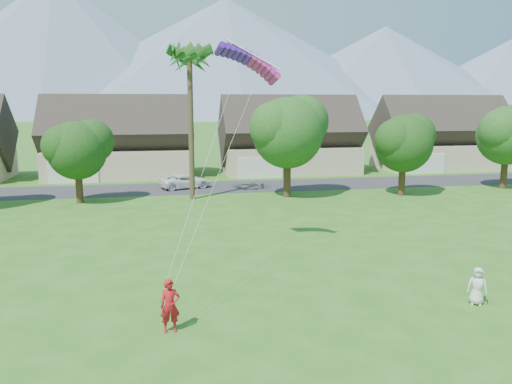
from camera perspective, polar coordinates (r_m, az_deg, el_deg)
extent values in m
plane|color=#2D6019|center=(15.59, 7.11, -20.58)|extent=(500.00, 500.00, 0.00)
cube|color=#2D2D30|center=(47.60, -5.23, 0.53)|extent=(90.00, 7.00, 0.01)
imported|color=#B4141A|center=(18.12, -9.80, -12.70)|extent=(0.74, 0.53, 1.91)
imported|color=silver|center=(22.01, 23.97, -9.79)|extent=(0.89, 0.80, 1.53)
imported|color=white|center=(47.34, -8.09, 1.22)|extent=(5.15, 3.47, 1.31)
cone|color=slate|center=(278.75, -21.64, 15.07)|extent=(190.00, 190.00, 70.00)
cone|color=slate|center=(275.84, -3.37, 14.97)|extent=(240.00, 240.00, 62.00)
cone|color=slate|center=(300.16, 14.43, 13.14)|extent=(200.00, 200.00, 50.00)
cone|color=slate|center=(341.01, 26.97, 11.56)|extent=(180.00, 180.00, 45.00)
cube|color=beige|center=(56.32, -15.28, 3.25)|extent=(15.00, 8.00, 3.00)
cube|color=#382D28|center=(56.04, -15.43, 6.59)|extent=(15.75, 8.15, 8.15)
cube|color=silver|center=(52.91, -20.15, 2.12)|extent=(4.80, 0.12, 2.20)
cube|color=beige|center=(57.88, 3.85, 3.77)|extent=(15.00, 8.00, 3.00)
cube|color=#382D28|center=(57.60, 3.88, 7.02)|extent=(15.75, 8.15, 8.15)
cube|color=silver|center=(53.08, 0.51, 2.77)|extent=(4.80, 0.12, 2.20)
cube|color=beige|center=(65.19, 20.30, 3.88)|extent=(15.00, 8.00, 3.00)
cube|color=#382D28|center=(64.95, 20.48, 6.76)|extent=(15.75, 8.15, 8.15)
cube|color=silver|center=(59.65, 18.77, 3.05)|extent=(4.80, 0.12, 2.20)
cylinder|color=#47301C|center=(42.36, -19.53, 0.27)|extent=(0.56, 0.56, 2.18)
sphere|color=#214916|center=(41.97, -19.78, 4.48)|extent=(4.62, 4.62, 4.62)
cylinder|color=#47301C|center=(42.50, 3.57, 1.31)|extent=(0.62, 0.62, 2.82)
sphere|color=#214916|center=(42.07, 3.64, 6.77)|extent=(5.98, 5.98, 5.98)
cylinder|color=#47301C|center=(45.09, 16.32, 1.10)|extent=(0.58, 0.58, 2.30)
sphere|color=#214916|center=(44.71, 16.53, 5.29)|extent=(4.90, 4.90, 4.90)
cylinder|color=#47301C|center=(52.13, 26.46, 1.76)|extent=(0.60, 0.60, 2.56)
sphere|color=#214916|center=(51.79, 26.78, 5.79)|extent=(5.44, 5.44, 5.44)
cylinder|color=#4C3D26|center=(41.34, -7.44, 7.40)|extent=(0.44, 0.44, 12.00)
sphere|color=#286021|center=(41.53, -7.65, 16.11)|extent=(3.00, 3.00, 3.00)
cube|color=#4916A8|center=(25.54, -2.66, 14.93)|extent=(1.68, 1.02, 0.50)
cube|color=#B72285|center=(25.82, 1.14, 14.89)|extent=(1.68, 1.02, 0.50)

